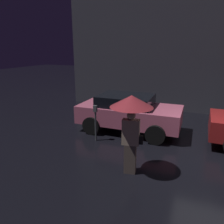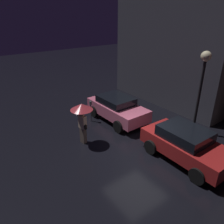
% 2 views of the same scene
% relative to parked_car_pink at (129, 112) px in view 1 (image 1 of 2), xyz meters
% --- Properties ---
extents(ground_plane, '(60.00, 60.00, 0.00)m').
position_rel_parked_car_pink_xyz_m(ground_plane, '(3.29, -1.38, -0.78)').
color(ground_plane, black).
extents(building_facade_left, '(8.56, 3.00, 10.79)m').
position_rel_parked_car_pink_xyz_m(building_facade_left, '(-0.34, 5.12, 4.62)').
color(building_facade_left, '#3D3D47').
rests_on(building_facade_left, ground).
extents(parked_car_pink, '(3.96, 1.99, 1.44)m').
position_rel_parked_car_pink_xyz_m(parked_car_pink, '(0.00, 0.00, 0.00)').
color(parked_car_pink, '#DB6684').
rests_on(parked_car_pink, ground).
extents(pedestrian_with_umbrella, '(1.07, 1.07, 2.10)m').
position_rel_parked_car_pink_xyz_m(pedestrian_with_umbrella, '(0.99, -2.90, 0.89)').
color(pedestrian_with_umbrella, '#66564C').
rests_on(pedestrian_with_umbrella, ground).
extents(parking_meter, '(0.12, 0.10, 1.29)m').
position_rel_parked_car_pink_xyz_m(parking_meter, '(-0.77, -1.36, 0.02)').
color(parking_meter, '#4C5154').
rests_on(parking_meter, ground).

